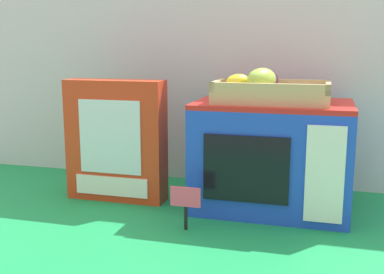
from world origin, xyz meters
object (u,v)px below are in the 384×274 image
Objects in this scene: cookie_set_box at (116,141)px; price_sign at (186,201)px; food_groups_crate at (268,91)px; toy_microwave at (272,156)px.

cookie_set_box reaches higher than price_sign.
food_groups_crate is at bearing 48.46° from price_sign.
toy_microwave is at bearing 5.45° from cookie_set_box.
toy_microwave is 1.19× the size of cookie_set_box.
food_groups_crate reaches higher than toy_microwave.
cookie_set_box is at bearing 145.59° from price_sign.
food_groups_crate is 0.85× the size of cookie_set_box.
food_groups_crate is at bearing 1.66° from cookie_set_box.
food_groups_crate is at bearing -112.71° from toy_microwave.
cookie_set_box is at bearing -174.55° from toy_microwave.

